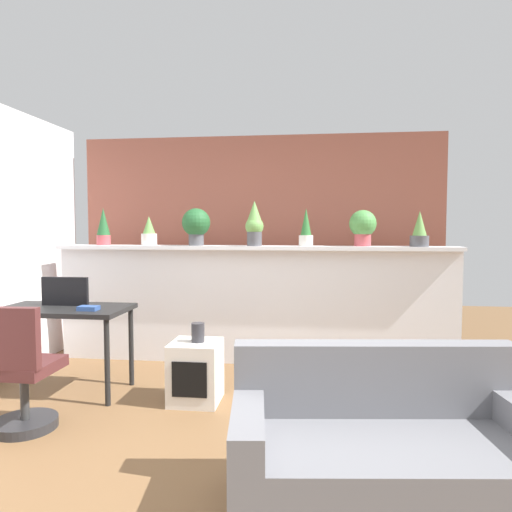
{
  "coord_description": "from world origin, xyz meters",
  "views": [
    {
      "loc": [
        0.62,
        -2.84,
        1.44
      ],
      "look_at": [
        0.11,
        1.34,
        1.18
      ],
      "focal_mm": 32.62,
      "sensor_mm": 36.0,
      "label": 1
    }
  ],
  "objects_px": {
    "potted_plant_3": "(254,224)",
    "potted_plant_4": "(306,229)",
    "side_cube_shelf": "(196,372)",
    "potted_plant_0": "(103,227)",
    "tv_monitor": "(65,291)",
    "potted_plant_1": "(149,232)",
    "potted_plant_6": "(419,231)",
    "couch": "(386,456)",
    "potted_plant_2": "(196,224)",
    "book_on_desk": "(88,308)",
    "desk": "(64,317)",
    "office_chair": "(19,378)",
    "potted_plant_5": "(363,226)",
    "vase_on_shelf": "(198,332)"
  },
  "relations": [
    {
      "from": "potted_plant_1",
      "to": "tv_monitor",
      "type": "height_order",
      "value": "potted_plant_1"
    },
    {
      "from": "potted_plant_3",
      "to": "potted_plant_4",
      "type": "relative_size",
      "value": 1.2
    },
    {
      "from": "potted_plant_0",
      "to": "potted_plant_6",
      "type": "xyz_separation_m",
      "value": [
        3.31,
        -0.03,
        -0.04
      ]
    },
    {
      "from": "potted_plant_6",
      "to": "book_on_desk",
      "type": "bearing_deg",
      "value": -158.37
    },
    {
      "from": "office_chair",
      "to": "couch",
      "type": "height_order",
      "value": "office_chair"
    },
    {
      "from": "tv_monitor",
      "to": "side_cube_shelf",
      "type": "xyz_separation_m",
      "value": [
        1.22,
        -0.17,
        -0.63
      ]
    },
    {
      "from": "book_on_desk",
      "to": "potted_plant_4",
      "type": "bearing_deg",
      "value": 33.04
    },
    {
      "from": "office_chair",
      "to": "couch",
      "type": "bearing_deg",
      "value": -14.24
    },
    {
      "from": "potted_plant_2",
      "to": "potted_plant_4",
      "type": "distance_m",
      "value": 1.15
    },
    {
      "from": "potted_plant_2",
      "to": "potted_plant_3",
      "type": "bearing_deg",
      "value": -2.64
    },
    {
      "from": "side_cube_shelf",
      "to": "vase_on_shelf",
      "type": "bearing_deg",
      "value": 26.96
    },
    {
      "from": "office_chair",
      "to": "side_cube_shelf",
      "type": "distance_m",
      "value": 1.3
    },
    {
      "from": "potted_plant_3",
      "to": "side_cube_shelf",
      "type": "bearing_deg",
      "value": -107.87
    },
    {
      "from": "potted_plant_2",
      "to": "side_cube_shelf",
      "type": "relative_size",
      "value": 0.79
    },
    {
      "from": "office_chair",
      "to": "vase_on_shelf",
      "type": "relative_size",
      "value": 5.8
    },
    {
      "from": "tv_monitor",
      "to": "potted_plant_1",
      "type": "bearing_deg",
      "value": 66.78
    },
    {
      "from": "side_cube_shelf",
      "to": "vase_on_shelf",
      "type": "distance_m",
      "value": 0.33
    },
    {
      "from": "office_chair",
      "to": "side_cube_shelf",
      "type": "height_order",
      "value": "office_chair"
    },
    {
      "from": "potted_plant_3",
      "to": "book_on_desk",
      "type": "distance_m",
      "value": 1.83
    },
    {
      "from": "couch",
      "to": "potted_plant_2",
      "type": "bearing_deg",
      "value": 123.21
    },
    {
      "from": "desk",
      "to": "vase_on_shelf",
      "type": "height_order",
      "value": "desk"
    },
    {
      "from": "office_chair",
      "to": "vase_on_shelf",
      "type": "distance_m",
      "value": 1.33
    },
    {
      "from": "tv_monitor",
      "to": "book_on_desk",
      "type": "bearing_deg",
      "value": -32.34
    },
    {
      "from": "potted_plant_4",
      "to": "potted_plant_5",
      "type": "height_order",
      "value": "potted_plant_4"
    },
    {
      "from": "book_on_desk",
      "to": "potted_plant_6",
      "type": "bearing_deg",
      "value": 21.63
    },
    {
      "from": "potted_plant_0",
      "to": "book_on_desk",
      "type": "bearing_deg",
      "value": -70.95
    },
    {
      "from": "potted_plant_4",
      "to": "office_chair",
      "type": "bearing_deg",
      "value": -136.98
    },
    {
      "from": "office_chair",
      "to": "potted_plant_2",
      "type": "bearing_deg",
      "value": 66.13
    },
    {
      "from": "potted_plant_4",
      "to": "couch",
      "type": "bearing_deg",
      "value": -79.69
    },
    {
      "from": "potted_plant_3",
      "to": "potted_plant_1",
      "type": "bearing_deg",
      "value": 177.32
    },
    {
      "from": "potted_plant_4",
      "to": "potted_plant_6",
      "type": "distance_m",
      "value": 1.12
    },
    {
      "from": "potted_plant_5",
      "to": "desk",
      "type": "bearing_deg",
      "value": -157.78
    },
    {
      "from": "vase_on_shelf",
      "to": "couch",
      "type": "relative_size",
      "value": 0.1
    },
    {
      "from": "office_chair",
      "to": "potted_plant_0",
      "type": "bearing_deg",
      "value": 97.04
    },
    {
      "from": "potted_plant_5",
      "to": "potted_plant_6",
      "type": "xyz_separation_m",
      "value": [
        0.55,
        -0.05,
        -0.05
      ]
    },
    {
      "from": "vase_on_shelf",
      "to": "potted_plant_1",
      "type": "bearing_deg",
      "value": 125.62
    },
    {
      "from": "potted_plant_2",
      "to": "potted_plant_6",
      "type": "relative_size",
      "value": 1.1
    },
    {
      "from": "side_cube_shelf",
      "to": "potted_plant_5",
      "type": "bearing_deg",
      "value": 38.64
    },
    {
      "from": "potted_plant_4",
      "to": "tv_monitor",
      "type": "height_order",
      "value": "potted_plant_4"
    },
    {
      "from": "potted_plant_1",
      "to": "potted_plant_6",
      "type": "relative_size",
      "value": 0.88
    },
    {
      "from": "vase_on_shelf",
      "to": "desk",
      "type": "bearing_deg",
      "value": 176.44
    },
    {
      "from": "potted_plant_3",
      "to": "office_chair",
      "type": "xyz_separation_m",
      "value": [
        -1.43,
        -1.8,
        -1.09
      ]
    },
    {
      "from": "desk",
      "to": "potted_plant_2",
      "type": "bearing_deg",
      "value": 48.57
    },
    {
      "from": "tv_monitor",
      "to": "book_on_desk",
      "type": "relative_size",
      "value": 2.62
    },
    {
      "from": "side_cube_shelf",
      "to": "potted_plant_0",
      "type": "bearing_deg",
      "value": 138.76
    },
    {
      "from": "desk",
      "to": "side_cube_shelf",
      "type": "xyz_separation_m",
      "value": [
        1.19,
        -0.09,
        -0.42
      ]
    },
    {
      "from": "potted_plant_4",
      "to": "tv_monitor",
      "type": "xyz_separation_m",
      "value": [
        -2.1,
        -0.96,
        -0.54
      ]
    },
    {
      "from": "potted_plant_6",
      "to": "potted_plant_5",
      "type": "bearing_deg",
      "value": 175.07
    },
    {
      "from": "potted_plant_1",
      "to": "couch",
      "type": "distance_m",
      "value": 3.43
    },
    {
      "from": "couch",
      "to": "potted_plant_1",
      "type": "bearing_deg",
      "value": 130.72
    }
  ]
}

